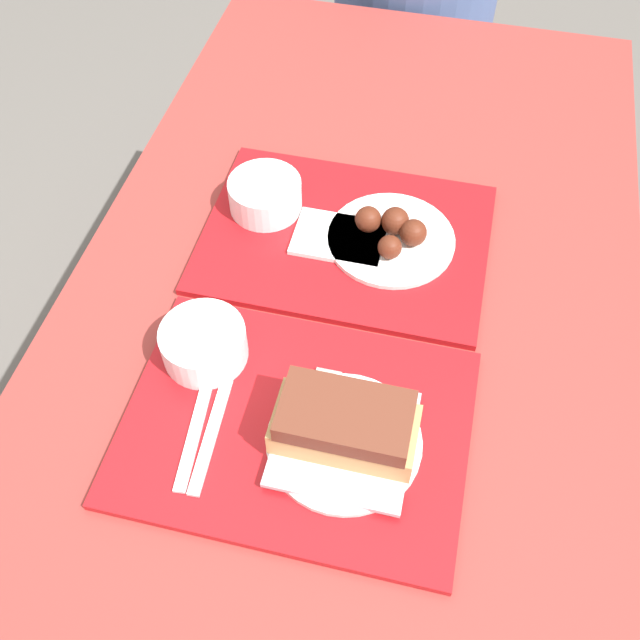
{
  "coord_description": "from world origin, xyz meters",
  "views": [
    {
      "loc": [
        0.11,
        -0.59,
        1.6
      ],
      "look_at": [
        -0.03,
        -0.01,
        0.8
      ],
      "focal_mm": 40.0,
      "sensor_mm": 36.0,
      "label": 1
    }
  ],
  "objects_px": {
    "tray_far": "(345,238)",
    "tray_near": "(296,427)",
    "wings_plate_far": "(392,234)",
    "brisket_sandwich_plate": "(345,430)",
    "bowl_coleslaw_far": "(265,194)",
    "bowl_coleslaw_near": "(204,342)"
  },
  "relations": [
    {
      "from": "bowl_coleslaw_near",
      "to": "bowl_coleslaw_far",
      "type": "height_order",
      "value": "same"
    },
    {
      "from": "bowl_coleslaw_near",
      "to": "bowl_coleslaw_far",
      "type": "distance_m",
      "value": 0.3
    },
    {
      "from": "bowl_coleslaw_far",
      "to": "brisket_sandwich_plate",
      "type": "bearing_deg",
      "value": -61.17
    },
    {
      "from": "tray_far",
      "to": "bowl_coleslaw_near",
      "type": "bearing_deg",
      "value": -118.01
    },
    {
      "from": "tray_near",
      "to": "tray_far",
      "type": "xyz_separation_m",
      "value": [
        -0.01,
        0.35,
        0.0
      ]
    },
    {
      "from": "brisket_sandwich_plate",
      "to": "bowl_coleslaw_far",
      "type": "height_order",
      "value": "brisket_sandwich_plate"
    },
    {
      "from": "tray_far",
      "to": "wings_plate_far",
      "type": "distance_m",
      "value": 0.08
    },
    {
      "from": "tray_near",
      "to": "wings_plate_far",
      "type": "bearing_deg",
      "value": 79.53
    },
    {
      "from": "bowl_coleslaw_near",
      "to": "wings_plate_far",
      "type": "xyz_separation_m",
      "value": [
        0.22,
        0.27,
        -0.01
      ]
    },
    {
      "from": "bowl_coleslaw_far",
      "to": "wings_plate_far",
      "type": "relative_size",
      "value": 0.59
    },
    {
      "from": "tray_near",
      "to": "wings_plate_far",
      "type": "height_order",
      "value": "wings_plate_far"
    },
    {
      "from": "brisket_sandwich_plate",
      "to": "tray_far",
      "type": "bearing_deg",
      "value": 101.74
    },
    {
      "from": "tray_far",
      "to": "bowl_coleslaw_far",
      "type": "distance_m",
      "value": 0.15
    },
    {
      "from": "brisket_sandwich_plate",
      "to": "wings_plate_far",
      "type": "relative_size",
      "value": 1.0
    },
    {
      "from": "brisket_sandwich_plate",
      "to": "bowl_coleslaw_far",
      "type": "relative_size",
      "value": 1.69
    },
    {
      "from": "tray_far",
      "to": "brisket_sandwich_plate",
      "type": "relative_size",
      "value": 2.24
    },
    {
      "from": "tray_far",
      "to": "brisket_sandwich_plate",
      "type": "bearing_deg",
      "value": -78.26
    },
    {
      "from": "tray_far",
      "to": "tray_near",
      "type": "bearing_deg",
      "value": -88.77
    },
    {
      "from": "brisket_sandwich_plate",
      "to": "wings_plate_far",
      "type": "distance_m",
      "value": 0.36
    },
    {
      "from": "bowl_coleslaw_near",
      "to": "bowl_coleslaw_far",
      "type": "bearing_deg",
      "value": 89.72
    },
    {
      "from": "bowl_coleslaw_near",
      "to": "brisket_sandwich_plate",
      "type": "height_order",
      "value": "brisket_sandwich_plate"
    },
    {
      "from": "bowl_coleslaw_near",
      "to": "brisket_sandwich_plate",
      "type": "relative_size",
      "value": 0.59
    }
  ]
}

